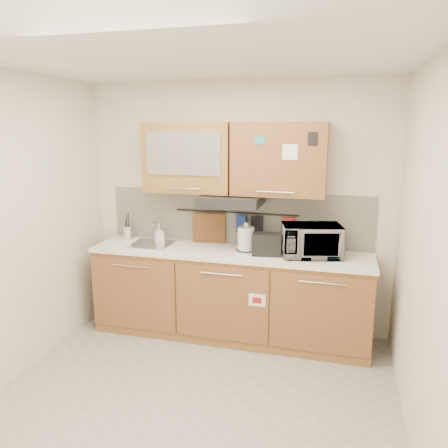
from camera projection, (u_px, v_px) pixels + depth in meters
The scene contains 21 objects.
floor at pixel (192, 402), 3.46m from camera, with size 3.20×3.20×0.00m, color #9E9993.
ceiling at pixel (185, 55), 2.90m from camera, with size 3.20×3.20×0.00m, color white.
wall_back at pixel (237, 208), 4.59m from camera, with size 3.20×3.20×0.00m, color silver.
wall_left at pixel (5, 231), 3.59m from camera, with size 3.00×3.00×0.00m, color silver.
wall_right at pixel (426, 261), 2.77m from camera, with size 3.00×3.00×0.00m, color silver.
base_cabinet at pixel (229, 298), 4.50m from camera, with size 2.80×0.64×0.88m.
countertop at pixel (229, 252), 4.39m from camera, with size 2.82×0.62×0.04m, color white.
backsplash at pixel (237, 218), 4.60m from camera, with size 2.80×0.02×0.56m, color silver.
upper_cabinets at pixel (233, 158), 4.31m from camera, with size 1.82×0.37×0.70m.
range_hood at pixel (231, 201), 4.33m from camera, with size 0.60×0.46×0.10m, color black.
sink at pixel (152, 244), 4.62m from camera, with size 0.42×0.40×0.26m.
utensil_rail at pixel (236, 213), 4.55m from camera, with size 0.02×0.02×1.30m, color black.
utensil_crock at pixel (128, 232), 4.83m from camera, with size 0.14×0.14×0.29m.
kettle at pixel (246, 239), 4.36m from camera, with size 0.22×0.21×0.29m.
toaster at pixel (267, 244), 4.21m from camera, with size 0.30×0.20×0.21m.
microwave at pixel (311, 241), 4.16m from camera, with size 0.55×0.37×0.31m, color #999999.
soap_bottle at pixel (159, 234), 4.66m from camera, with size 0.09×0.09×0.19m, color #999999.
cutting_board at pixel (209, 233), 4.67m from camera, with size 0.35×0.03×0.44m, color brown.
oven_mitt at pixel (241, 224), 4.55m from camera, with size 0.11×0.03×0.18m, color navy.
dark_pouch at pixel (257, 225), 4.51m from camera, with size 0.12×0.04×0.19m, color black.
pot_holder at pixel (288, 226), 4.42m from camera, with size 0.14×0.02×0.17m, color red.
Camera 1 is at (1.05, -2.90, 2.13)m, focal length 35.00 mm.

